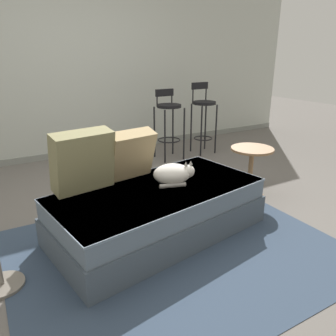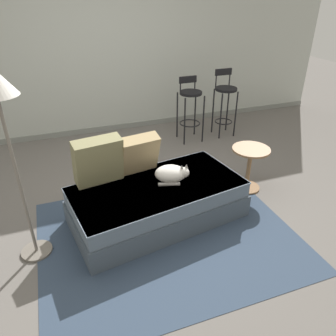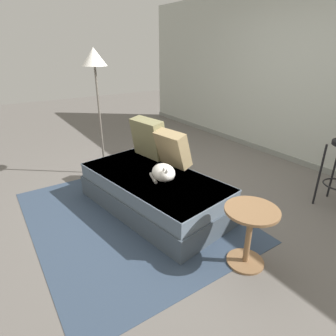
# 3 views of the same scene
# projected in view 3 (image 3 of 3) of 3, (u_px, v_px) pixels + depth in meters

# --- Properties ---
(ground_plane) EXTENTS (16.00, 16.00, 0.00)m
(ground_plane) POSITION_uv_depth(u_px,v_px,m) (181.00, 198.00, 3.47)
(ground_plane) COLOR #66605B
(ground_plane) RESTS_ON ground
(wall_back_panel) EXTENTS (8.00, 0.10, 2.60)m
(wall_back_panel) POSITION_uv_depth(u_px,v_px,m) (307.00, 78.00, 4.09)
(wall_back_panel) COLOR #B7BCB2
(wall_back_panel) RESTS_ON ground
(wall_baseboard_trim) EXTENTS (8.00, 0.02, 0.09)m
(wall_baseboard_trim) POSITION_uv_depth(u_px,v_px,m) (290.00, 158.00, 4.57)
(wall_baseboard_trim) COLOR gray
(wall_baseboard_trim) RESTS_ON ground
(area_rug) EXTENTS (2.46, 1.98, 0.01)m
(area_rug) POSITION_uv_depth(u_px,v_px,m) (131.00, 215.00, 3.11)
(area_rug) COLOR #334256
(area_rug) RESTS_ON ground
(couch) EXTENTS (1.87, 1.15, 0.41)m
(couch) POSITION_uv_depth(u_px,v_px,m) (153.00, 192.00, 3.18)
(couch) COLOR #44505B
(couch) RESTS_ON ground
(throw_pillow_corner) EXTENTS (0.51, 0.32, 0.50)m
(throw_pillow_corner) POSITION_uv_depth(u_px,v_px,m) (149.00, 138.00, 3.54)
(throw_pillow_corner) COLOR #847F56
(throw_pillow_corner) RESTS_ON couch
(throw_pillow_middle) EXTENTS (0.45, 0.33, 0.44)m
(throw_pillow_middle) POSITION_uv_depth(u_px,v_px,m) (173.00, 149.00, 3.26)
(throw_pillow_middle) COLOR tan
(throw_pillow_middle) RESTS_ON couch
(cat) EXTENTS (0.38, 0.32, 0.20)m
(cat) POSITION_uv_depth(u_px,v_px,m) (163.00, 173.00, 2.96)
(cat) COLOR white
(cat) RESTS_ON couch
(side_table) EXTENTS (0.44, 0.44, 0.54)m
(side_table) POSITION_uv_depth(u_px,v_px,m) (250.00, 229.00, 2.30)
(side_table) COLOR olive
(side_table) RESTS_ON ground
(floor_lamp) EXTENTS (0.32, 0.32, 1.71)m
(floor_lamp) POSITION_uv_depth(u_px,v_px,m) (95.00, 70.00, 3.57)
(floor_lamp) COLOR slate
(floor_lamp) RESTS_ON ground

